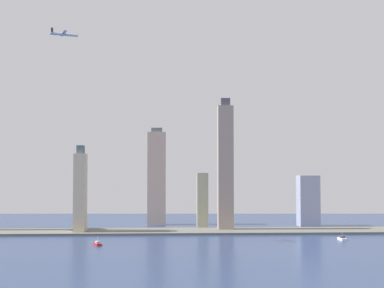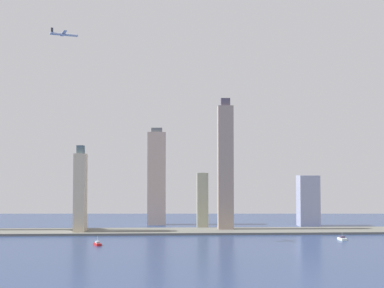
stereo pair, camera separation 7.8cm
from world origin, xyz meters
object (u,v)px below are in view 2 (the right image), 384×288
(skyscraper_1, at_px, (225,167))
(boat_2, at_px, (97,244))
(skyscraper_6, at_px, (157,177))
(skyscraper_4, at_px, (80,192))
(skyscraper_7, at_px, (202,201))
(boat_0, at_px, (342,238))
(skyscraper_2, at_px, (308,201))
(airplane, at_px, (64,34))

(skyscraper_1, xyz_separation_m, boat_2, (-144.70, -129.21, -79.44))
(skyscraper_6, bearing_deg, skyscraper_4, -129.74)
(skyscraper_1, height_order, skyscraper_6, skyscraper_1)
(skyscraper_1, height_order, skyscraper_7, skyscraper_1)
(boat_0, distance_m, boat_2, 265.71)
(skyscraper_2, distance_m, airplane, 395.51)
(skyscraper_6, height_order, skyscraper_7, skyscraper_6)
(skyscraper_7, relative_size, boat_0, 4.85)
(boat_2, bearing_deg, airplane, 29.39)
(skyscraper_2, distance_m, boat_0, 161.03)
(skyscraper_6, xyz_separation_m, skyscraper_7, (61.23, -61.03, -29.72))
(skyscraper_6, distance_m, boat_2, 235.21)
(skyscraper_1, xyz_separation_m, skyscraper_7, (-27.48, 28.82, -44.36))
(skyscraper_7, relative_size, airplane, 2.49)
(boat_0, height_order, airplane, airplane)
(skyscraper_6, distance_m, boat_0, 285.77)
(skyscraper_4, bearing_deg, airplane, -95.16)
(skyscraper_4, distance_m, boat_2, 125.23)
(skyscraper_2, distance_m, skyscraper_4, 311.47)
(airplane, bearing_deg, boat_0, -18.25)
(skyscraper_2, relative_size, airplane, 2.36)
(skyscraper_2, xyz_separation_m, skyscraper_4, (-300.30, -81.17, 15.58))
(skyscraper_6, xyz_separation_m, boat_0, (207.58, -185.42, -64.79))
(skyscraper_7, xyz_separation_m, boat_0, (146.35, -124.39, -35.07))
(skyscraper_1, height_order, airplane, airplane)
(skyscraper_6, distance_m, skyscraper_7, 91.42)
(skyscraper_2, distance_m, boat_2, 328.99)
(skyscraper_2, height_order, airplane, airplane)
(skyscraper_6, xyz_separation_m, airplane, (-97.80, -188.46, 158.36))
(skyscraper_7, height_order, boat_0, skyscraper_7)
(skyscraper_6, bearing_deg, boat_2, -104.34)
(skyscraper_4, bearing_deg, skyscraper_6, 50.26)
(skyscraper_2, distance_m, skyscraper_7, 152.11)
(skyscraper_6, height_order, boat_2, skyscraper_6)
(boat_0, bearing_deg, skyscraper_6, -135.78)
(skyscraper_2, bearing_deg, skyscraper_6, 172.43)
(skyscraper_7, bearing_deg, boat_2, -126.57)
(skyscraper_7, bearing_deg, skyscraper_1, -46.36)
(skyscraper_2, bearing_deg, boat_2, -144.26)
(skyscraper_2, height_order, skyscraper_6, skyscraper_6)
(skyscraper_1, xyz_separation_m, skyscraper_4, (-179.34, -19.18, -30.69))
(skyscraper_4, xyz_separation_m, skyscraper_7, (151.87, 48.00, -13.68))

